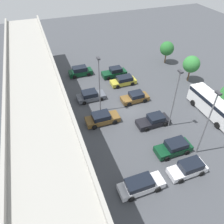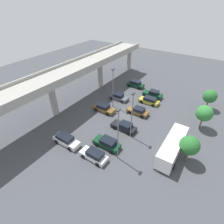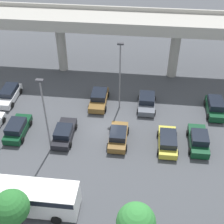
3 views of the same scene
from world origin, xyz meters
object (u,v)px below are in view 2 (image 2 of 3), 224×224
parked_car_0 (66,140)px  lamp_post_by_overpass (132,113)px  parked_car_5 (119,97)px  parked_car_3 (104,108)px  parked_car_4 (138,111)px  shuttle_bus (173,146)px  tree_front_right (204,113)px  parked_car_1 (107,143)px  tree_front_left (190,145)px  lamp_post_mid_lot (118,132)px  parked_car_8 (136,84)px  tree_front_far_right (210,96)px  parked_car_2 (124,126)px  lamp_post_near_aisle (113,86)px  parked_car_7 (153,94)px  parked_car_6 (149,100)px  parked_car_9 (94,155)px

parked_car_0 → lamp_post_by_overpass: lamp_post_by_overpass is taller
parked_car_0 → parked_car_5: parked_car_0 is taller
parked_car_3 → parked_car_4: 7.16m
shuttle_bus → tree_front_right: (9.19, -2.44, 1.61)m
parked_car_1 → tree_front_left: size_ratio=0.99×
lamp_post_mid_lot → parked_car_4: bearing=12.2°
parked_car_8 → lamp_post_mid_lot: size_ratio=0.49×
lamp_post_by_overpass → parked_car_4: bearing=15.9°
shuttle_bus → tree_front_far_right: size_ratio=1.97×
tree_front_far_right → parked_car_1: bearing=151.6°
parked_car_0 → shuttle_bus: size_ratio=0.56×
parked_car_5 → tree_front_left: 20.54m
parked_car_2 → tree_front_far_right: size_ratio=1.06×
lamp_post_near_aisle → lamp_post_by_overpass: bearing=-129.3°
parked_car_8 → parked_car_4: bearing=-60.5°
parked_car_5 → lamp_post_near_aisle: size_ratio=0.52×
tree_front_left → lamp_post_by_overpass: bearing=88.9°
parked_car_0 → parked_car_7: bearing=75.8°
tree_front_far_right → shuttle_bus: bearing=172.4°
parked_car_3 → shuttle_bus: bearing=-13.8°
parked_car_1 → parked_car_6: bearing=-90.7°
parked_car_1 → parked_car_3: 10.38m
parked_car_4 → parked_car_6: (5.21, -0.19, 0.02)m
parked_car_4 → tree_front_right: size_ratio=0.93×
parked_car_6 → parked_car_9: (-19.48, 0.39, 0.03)m
parked_car_0 → parked_car_8: 25.25m
parked_car_0 → lamp_post_by_overpass: size_ratio=0.56×
tree_front_left → tree_front_far_right: (16.99, -0.05, -0.09)m
parked_car_8 → parked_car_9: parked_car_8 is taller
parked_car_9 → lamp_post_mid_lot: (2.09, -2.83, 4.38)m
parked_car_1 → shuttle_bus: shuttle_bus is taller
shuttle_bus → parked_car_8: bearing=40.8°
parked_car_5 → tree_front_left: bearing=-29.1°
shuttle_bus → parked_car_0: bearing=116.2°
parked_car_1 → lamp_post_mid_lot: 5.23m
parked_car_7 → parked_car_8: parked_car_8 is taller
parked_car_1 → lamp_post_mid_lot: lamp_post_mid_lot is taller
parked_car_3 → lamp_post_by_overpass: size_ratio=0.55×
parked_car_4 → tree_front_far_right: (9.94, -11.38, 2.33)m
parked_car_1 → parked_car_9: parked_car_9 is taller
lamp_post_near_aisle → parked_car_1: bearing=-151.0°
parked_car_9 → tree_front_left: 13.81m
lamp_post_near_aisle → parked_car_5: bearing=10.1°
parked_car_3 → parked_car_6: parked_car_3 is taller
parked_car_8 → lamp_post_mid_lot: (-23.12, -8.82, 4.31)m
parked_car_3 → parked_car_6: (8.22, -6.69, -0.01)m
tree_front_left → parked_car_3: bearing=77.2°
parked_car_1 → lamp_post_by_overpass: size_ratio=0.52×
parked_car_7 → lamp_post_by_overpass: lamp_post_by_overpass is taller
tree_front_far_right → tree_front_left: bearing=179.8°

